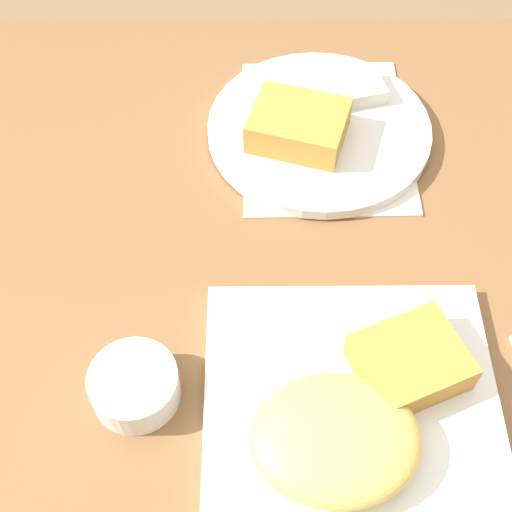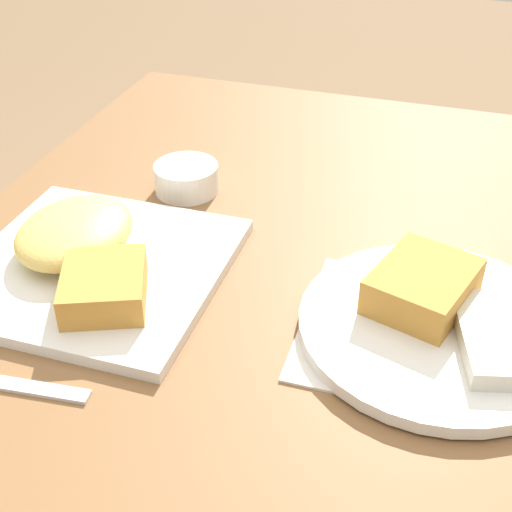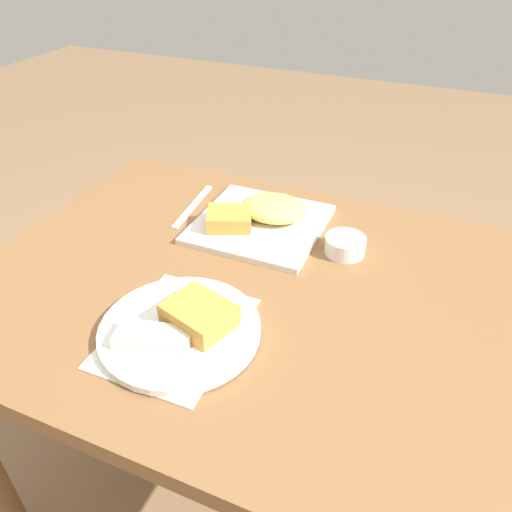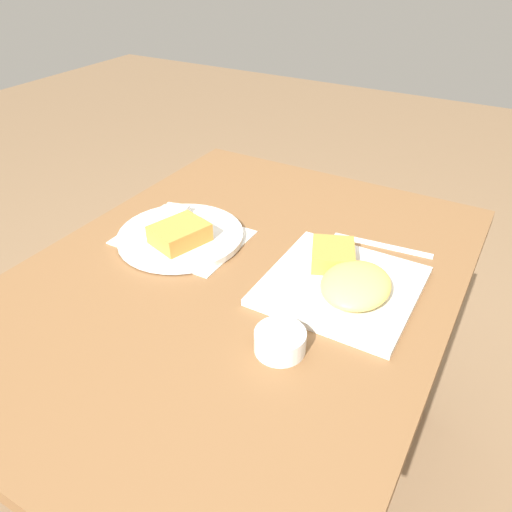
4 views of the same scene
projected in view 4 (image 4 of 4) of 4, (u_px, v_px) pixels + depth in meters
ground_plane at (242, 478)px, 1.40m from camera, size 8.00×8.00×0.00m
dining_table at (238, 304)px, 1.05m from camera, size 1.08×0.83×0.71m
menu_card at (183, 237)px, 1.12m from camera, size 0.21×0.27×0.00m
plate_square_near at (345, 281)px, 0.95m from camera, size 0.28×0.28×0.06m
plate_oval_far at (179, 234)px, 1.10m from camera, size 0.28×0.28×0.05m
sauce_ramekin at (280, 341)px, 0.82m from camera, size 0.09×0.09×0.04m
butter_knife at (382, 246)px, 1.09m from camera, size 0.04×0.22×0.00m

